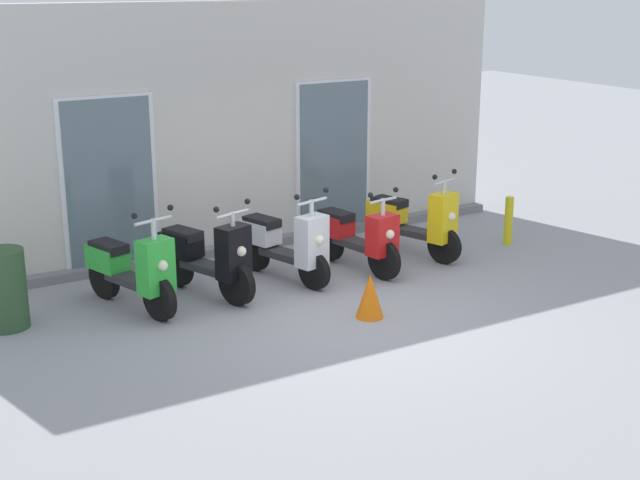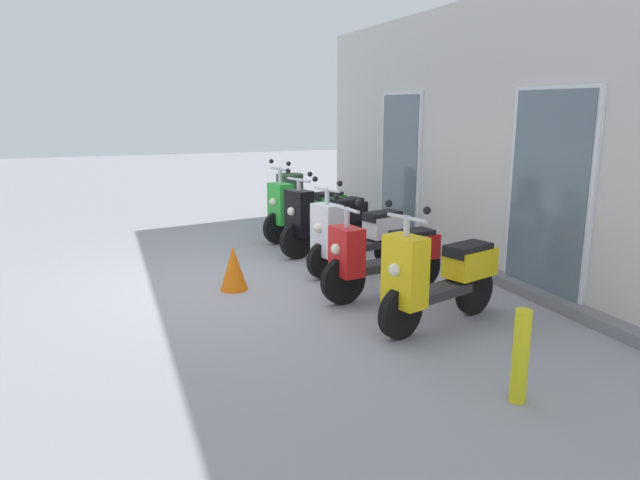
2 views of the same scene
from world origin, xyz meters
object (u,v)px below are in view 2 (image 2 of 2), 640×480
scooter_black (324,219)px  traffic_cone (234,268)px  scooter_white (356,235)px  scooter_red (383,256)px  scooter_green (305,210)px  scooter_yellow (438,276)px  trash_bin (290,199)px  curb_bollard (520,356)px

scooter_black → traffic_cone: scooter_black is taller
scooter_white → scooter_red: size_ratio=0.97×
scooter_white → scooter_green: bearing=179.8°
scooter_yellow → scooter_white: bearing=179.2°
scooter_green → traffic_cone: 2.76m
scooter_black → trash_bin: (-2.33, 0.21, -0.05)m
scooter_red → curb_bollard: scooter_red is taller
scooter_green → scooter_yellow: (4.03, -0.03, 0.02)m
scooter_black → curb_bollard: scooter_black is taller
scooter_red → scooter_yellow: bearing=4.7°
scooter_white → trash_bin: (-3.41, 0.18, -0.05)m
scooter_red → curb_bollard: size_ratio=2.25×
scooter_green → traffic_cone: scooter_green is taller
scooter_green → scooter_black: size_ratio=1.01×
scooter_red → traffic_cone: 1.73m
scooter_black → scooter_white: 1.09m
scooter_green → scooter_white: (2.03, -0.01, 0.01)m
scooter_green → scooter_white: scooter_green is taller
scooter_white → scooter_red: bearing=-6.3°
scooter_green → scooter_yellow: bearing=-0.5°
scooter_red → scooter_yellow: scooter_yellow is taller
scooter_yellow → trash_bin: size_ratio=1.70×
scooter_white → scooter_yellow: size_ratio=1.00×
trash_bin → traffic_cone: size_ratio=1.72×
scooter_black → curb_bollard: size_ratio=2.19×
curb_bollard → scooter_yellow: bearing=171.2°
scooter_black → scooter_red: scooter_black is taller
scooter_white → trash_bin: 3.42m
scooter_yellow → curb_bollard: scooter_yellow is taller
scooter_yellow → trash_bin: bearing=177.8°
trash_bin → curb_bollard: 6.95m
traffic_cone → curb_bollard: bearing=22.3°
scooter_green → scooter_red: scooter_green is taller
scooter_red → traffic_cone: bearing=-118.1°
scooter_green → curb_bollard: scooter_green is taller
scooter_black → scooter_red: size_ratio=0.97×
scooter_green → trash_bin: 1.40m
traffic_cone → scooter_green: bearing=143.5°
scooter_white → scooter_red: (1.00, -0.11, -0.03)m
scooter_yellow → traffic_cone: bearing=-138.7°
scooter_white → traffic_cone: bearing=-83.5°
trash_bin → scooter_yellow: bearing=-2.2°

